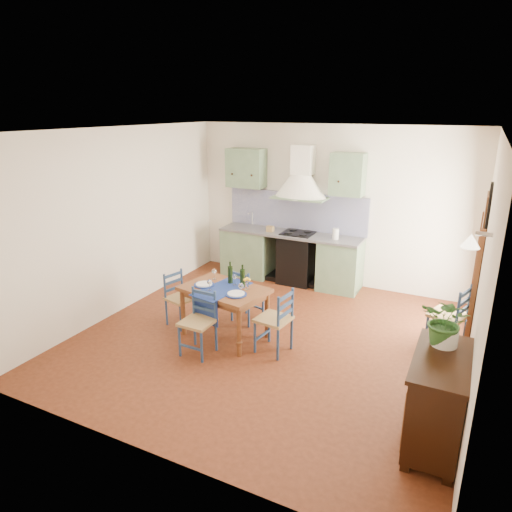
# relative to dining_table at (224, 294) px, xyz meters

# --- Properties ---
(floor) EXTENTS (5.00, 5.00, 0.00)m
(floor) POSITION_rel_dining_table_xyz_m (0.58, 0.21, -0.64)
(floor) COLOR #491F0F
(floor) RESTS_ON ground
(back_wall) EXTENTS (5.00, 0.96, 2.80)m
(back_wall) POSITION_rel_dining_table_xyz_m (0.12, 2.50, 0.41)
(back_wall) COLOR silver
(back_wall) RESTS_ON ground
(right_wall) EXTENTS (0.26, 5.00, 2.80)m
(right_wall) POSITION_rel_dining_table_xyz_m (3.08, 0.48, 0.70)
(right_wall) COLOR silver
(right_wall) RESTS_ON ground
(left_wall) EXTENTS (0.04, 5.00, 2.80)m
(left_wall) POSITION_rel_dining_table_xyz_m (-1.92, 0.21, 0.76)
(left_wall) COLOR silver
(left_wall) RESTS_ON ground
(ceiling) EXTENTS (5.00, 5.00, 0.01)m
(ceiling) POSITION_rel_dining_table_xyz_m (0.58, 0.21, 2.17)
(ceiling) COLOR white
(ceiling) RESTS_ON back_wall
(dining_table) EXTENTS (1.25, 0.97, 1.04)m
(dining_table) POSITION_rel_dining_table_xyz_m (0.00, 0.00, 0.00)
(dining_table) COLOR brown
(dining_table) RESTS_ON ground
(chair_near) EXTENTS (0.40, 0.40, 0.84)m
(chair_near) POSITION_rel_dining_table_xyz_m (-0.08, -0.54, -0.20)
(chair_near) COLOR navy
(chair_near) RESTS_ON ground
(chair_far) EXTENTS (0.47, 0.47, 0.83)m
(chair_far) POSITION_rel_dining_table_xyz_m (0.04, 0.55, -0.21)
(chair_far) COLOR navy
(chair_far) RESTS_ON ground
(chair_left) EXTENTS (0.45, 0.45, 0.79)m
(chair_left) POSITION_rel_dining_table_xyz_m (-0.77, 0.04, -0.23)
(chair_left) COLOR navy
(chair_left) RESTS_ON ground
(chair_right) EXTENTS (0.46, 0.46, 0.87)m
(chair_right) POSITION_rel_dining_table_xyz_m (0.80, -0.08, -0.19)
(chair_right) COLOR navy
(chair_right) RESTS_ON ground
(chair_spare) EXTENTS (0.53, 0.53, 0.90)m
(chair_spare) POSITION_rel_dining_table_xyz_m (2.81, 1.00, -0.17)
(chair_spare) COLOR navy
(chair_spare) RESTS_ON ground
(sideboard) EXTENTS (0.50, 1.05, 0.94)m
(sideboard) POSITION_rel_dining_table_xyz_m (2.84, -1.02, -0.13)
(sideboard) COLOR black
(sideboard) RESTS_ON ground
(potted_plant) EXTENTS (0.52, 0.48, 0.48)m
(potted_plant) POSITION_rel_dining_table_xyz_m (2.83, -0.77, 0.54)
(potted_plant) COLOR #2F6429
(potted_plant) RESTS_ON sideboard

